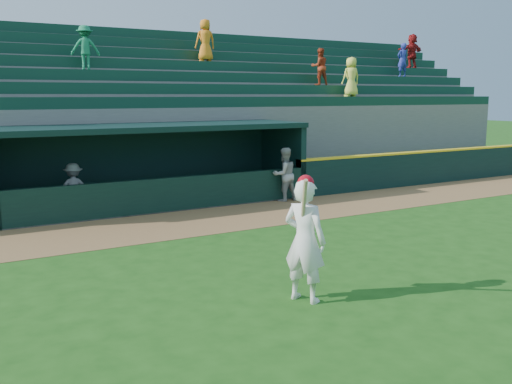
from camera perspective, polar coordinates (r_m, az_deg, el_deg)
ground at (r=11.08m, az=4.22°, el=-7.85°), size 120.00×120.00×0.00m
warning_track at (r=15.22m, az=-6.29°, el=-3.01°), size 40.00×3.00×0.01m
field_wall_right at (r=23.94m, az=19.75°, el=2.55°), size 15.50×0.30×1.20m
wall_stripe_right at (r=23.87m, az=19.83°, el=4.05°), size 15.50×0.32×0.06m
dugout_player_front at (r=18.06m, az=2.84°, el=1.77°), size 0.83×0.66×1.70m
dugout_player_inside at (r=17.02m, az=-17.77°, el=0.37°), size 1.00×0.69×1.43m
dugout at (r=17.85m, az=-10.45°, el=3.17°), size 9.40×2.80×2.46m
stands at (r=22.11m, az=-14.63°, el=6.96°), size 34.50×6.25×7.46m
batter_at_plate at (r=9.26m, az=4.90°, el=-4.70°), size 0.75×0.89×2.10m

